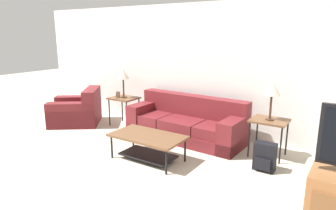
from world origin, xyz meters
The scene contains 10 objects.
wall_back centered at (0.00, 4.76, 1.30)m, with size 9.06×0.06×2.60m.
couch centered at (-0.01, 4.16, 0.30)m, with size 2.34×0.94×0.82m.
armchair centered at (-2.58, 3.68, 0.28)m, with size 1.40×1.38×0.80m.
coffee_table centered at (-0.02, 2.93, 0.31)m, with size 1.19×0.67×0.42m.
side_table_left centered at (-1.59, 4.16, 0.57)m, with size 0.58×0.50×0.63m.
side_table_right centered at (1.56, 4.16, 0.57)m, with size 0.58×0.50×0.63m.
table_lamp_left centered at (-1.59, 4.16, 1.13)m, with size 0.26×0.26×0.63m.
table_lamp_right centered at (1.56, 4.16, 1.13)m, with size 0.26×0.26×0.63m.
backpack centered at (1.67, 3.59, 0.21)m, with size 0.31×0.25×0.43m.
picture_frame centered at (-1.70, 4.09, 0.70)m, with size 0.10×0.04×0.13m.
Camera 1 is at (2.75, -0.68, 2.02)m, focal length 32.00 mm.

